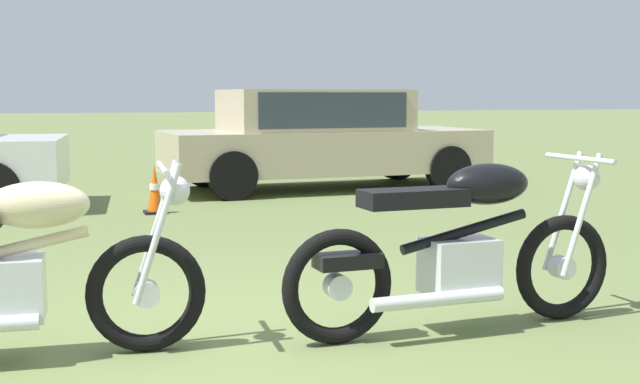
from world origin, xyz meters
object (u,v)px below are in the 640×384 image
object	(u,v)px
car_beige	(319,134)
traffic_cone	(155,191)
motorcycle_cream	(4,271)
motorcycle_black	(461,248)

from	to	relation	value
car_beige	traffic_cone	distance (m)	3.22
car_beige	motorcycle_cream	bearing A→B (deg)	-121.61
motorcycle_black	traffic_cone	size ratio (longest dim) A/B	3.76
car_beige	traffic_cone	bearing A→B (deg)	-146.76
motorcycle_cream	traffic_cone	size ratio (longest dim) A/B	3.73
motorcycle_black	traffic_cone	distance (m)	5.55
car_beige	traffic_cone	size ratio (longest dim) A/B	8.22
car_beige	traffic_cone	xyz separation A→B (m)	(-2.59, -1.84, -0.54)
motorcycle_black	traffic_cone	xyz separation A→B (m)	(-1.06, 5.44, -0.23)
motorcycle_black	car_beige	distance (m)	7.45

